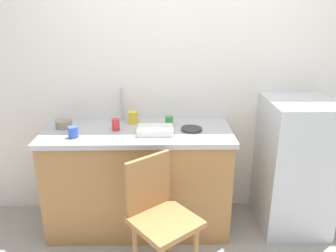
{
  "coord_description": "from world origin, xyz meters",
  "views": [
    {
      "loc": [
        -0.17,
        -1.93,
        1.84
      ],
      "look_at": [
        -0.13,
        0.6,
        0.95
      ],
      "focal_mm": 36.17,
      "sensor_mm": 36.0,
      "label": 1
    }
  ],
  "objects": [
    {
      "name": "cabinet_base",
      "position": [
        -0.38,
        0.65,
        0.43
      ],
      "size": [
        1.49,
        0.6,
        0.86
      ],
      "primitive_type": "cube",
      "color": "#A87542",
      "rests_on": "ground_plane"
    },
    {
      "name": "faucet",
      "position": [
        -0.53,
        0.9,
        1.04
      ],
      "size": [
        0.02,
        0.02,
        0.29
      ],
      "primitive_type": "cylinder",
      "color": "#B7B7BC",
      "rests_on": "countertop"
    },
    {
      "name": "chair",
      "position": [
        -0.2,
        0.05,
        0.5
      ],
      "size": [
        0.56,
        0.56,
        0.89
      ],
      "rotation": [
        0.0,
        0.0,
        0.67
      ],
      "color": "#A87542",
      "rests_on": "ground_plane"
    },
    {
      "name": "cup_blue",
      "position": [
        -0.86,
        0.5,
        0.94
      ],
      "size": [
        0.08,
        0.08,
        0.09
      ],
      "primitive_type": "cylinder",
      "color": "blue",
      "rests_on": "countertop"
    },
    {
      "name": "cup_yellow",
      "position": [
        -0.43,
        0.82,
        0.95
      ],
      "size": [
        0.08,
        0.08,
        0.1
      ],
      "primitive_type": "cylinder",
      "color": "yellow",
      "rests_on": "countertop"
    },
    {
      "name": "cup_red",
      "position": [
        -0.55,
        0.65,
        0.94
      ],
      "size": [
        0.06,
        0.06,
        0.09
      ],
      "primitive_type": "cylinder",
      "color": "red",
      "rests_on": "countertop"
    },
    {
      "name": "hotplate",
      "position": [
        0.06,
        0.63,
        0.91
      ],
      "size": [
        0.17,
        0.17,
        0.02
      ],
      "primitive_type": "cylinder",
      "color": "#2D2D2D",
      "rests_on": "countertop"
    },
    {
      "name": "cup_green",
      "position": [
        -0.12,
        0.77,
        0.94
      ],
      "size": [
        0.07,
        0.07,
        0.08
      ],
      "primitive_type": "cylinder",
      "color": "green",
      "rests_on": "countertop"
    },
    {
      "name": "countertop",
      "position": [
        -0.38,
        0.65,
        0.88
      ],
      "size": [
        1.53,
        0.64,
        0.04
      ],
      "primitive_type": "cube",
      "color": "#B7B7BC",
      "rests_on": "cabinet_base"
    },
    {
      "name": "dish_tray",
      "position": [
        -0.23,
        0.57,
        0.92
      ],
      "size": [
        0.28,
        0.2,
        0.05
      ],
      "primitive_type": "cube",
      "color": "white",
      "rests_on": "countertop"
    },
    {
      "name": "back_wall",
      "position": [
        0.0,
        1.0,
        1.26
      ],
      "size": [
        4.8,
        0.1,
        2.52
      ],
      "primitive_type": "cube",
      "color": "white",
      "rests_on": "ground_plane"
    },
    {
      "name": "terracotta_bowl",
      "position": [
        -0.99,
        0.71,
        0.93
      ],
      "size": [
        0.13,
        0.13,
        0.06
      ],
      "primitive_type": "cylinder",
      "color": "gray",
      "rests_on": "countertop"
    },
    {
      "name": "refrigerator",
      "position": [
        0.95,
        0.65,
        0.57
      ],
      "size": [
        0.55,
        0.61,
        1.14
      ],
      "primitive_type": "cube",
      "color": "silver",
      "rests_on": "ground_plane"
    }
  ]
}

